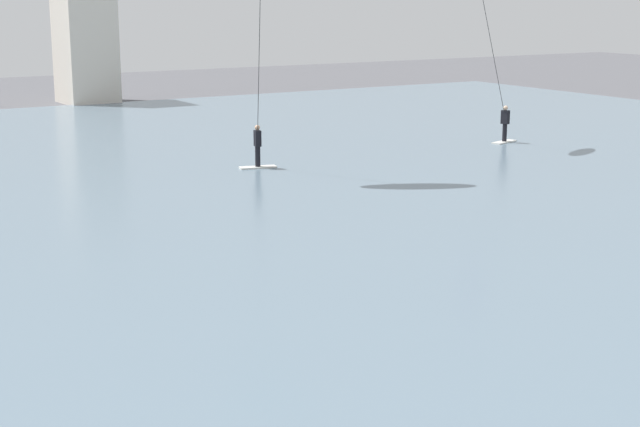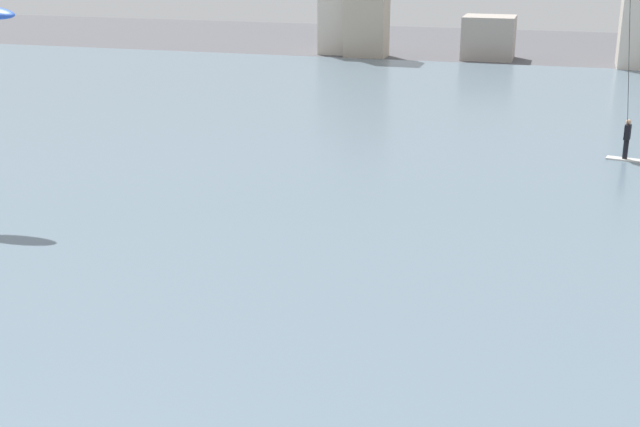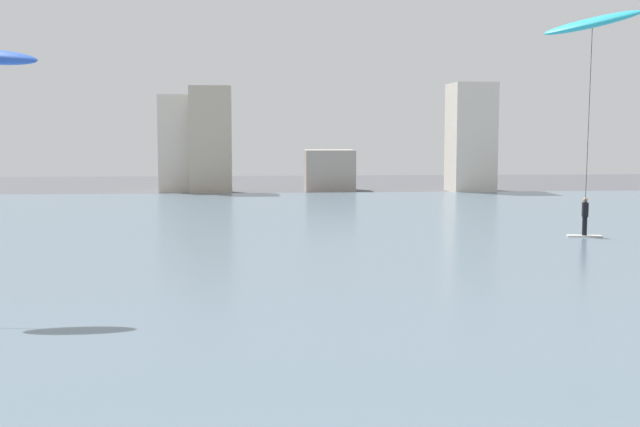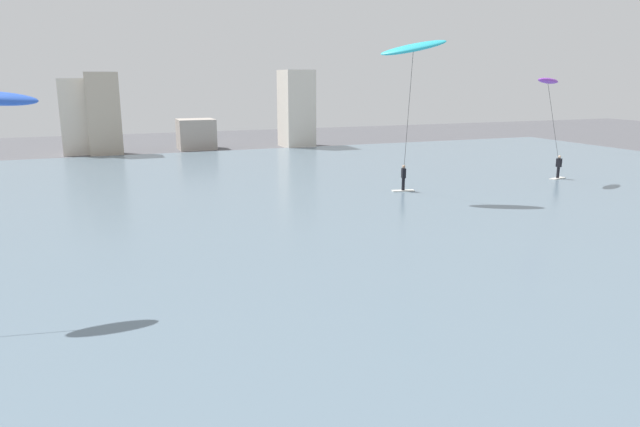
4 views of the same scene
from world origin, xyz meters
name	(u,v)px [view 2 (image 2 of 4)]	position (x,y,z in m)	size (l,w,h in m)	color
water_bay	(371,150)	(0.00, 31.06, 0.05)	(84.00, 52.00, 0.10)	slate
far_shore_buildings	(471,10)	(0.70, 59.37, 3.45)	(24.18, 5.90, 7.89)	beige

